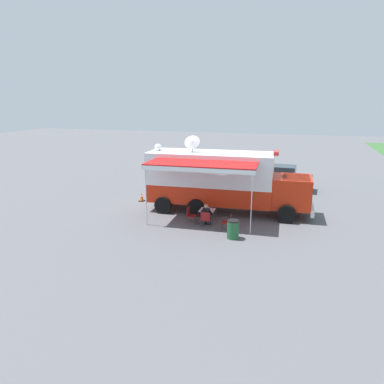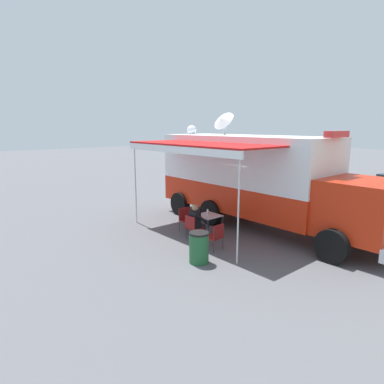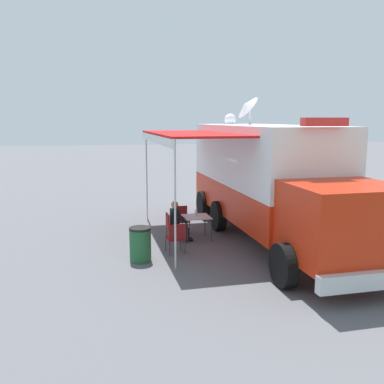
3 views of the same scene
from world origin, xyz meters
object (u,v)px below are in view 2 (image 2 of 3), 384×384
(folding_table, at_px, (208,217))
(seated_responder, at_px, (197,221))
(traffic_cone, at_px, (186,195))
(folding_chair_spare_by_truck, at_px, (216,235))
(trash_bin, at_px, (199,247))
(command_truck, at_px, (258,177))
(folding_chair_beside_table, at_px, (186,218))
(folding_chair_at_table, at_px, (193,226))
(water_bottle, at_px, (208,212))

(folding_table, height_order, seated_responder, seated_responder)
(traffic_cone, bearing_deg, folding_chair_spare_by_truck, 59.31)
(seated_responder, distance_m, trash_bin, 2.07)
(command_truck, bearing_deg, folding_chair_beside_table, -26.02)
(folding_table, height_order, folding_chair_spare_by_truck, folding_chair_spare_by_truck)
(folding_chair_at_table, xyz_separation_m, trash_bin, (1.08, 1.62, -0.06))
(folding_chair_beside_table, bearing_deg, trash_bin, 59.12)
(folding_chair_spare_by_truck, relative_size, seated_responder, 0.70)
(traffic_cone, bearing_deg, water_bottle, 59.77)
(folding_chair_at_table, distance_m, traffic_cone, 6.44)
(folding_chair_at_table, xyz_separation_m, folding_chair_beside_table, (-0.46, -0.96, 0.00))
(folding_chair_at_table, bearing_deg, folding_chair_spare_by_truck, 86.90)
(folding_table, bearing_deg, water_bottle, -69.29)
(trash_bin, relative_size, traffic_cone, 1.57)
(water_bottle, height_order, seated_responder, seated_responder)
(trash_bin, height_order, traffic_cone, trash_bin)
(water_bottle, xyz_separation_m, folding_chair_beside_table, (0.33, -0.83, -0.32))
(seated_responder, relative_size, trash_bin, 1.37)
(water_bottle, bearing_deg, seated_responder, 11.88)
(command_truck, height_order, seated_responder, command_truck)
(seated_responder, bearing_deg, command_truck, 174.26)
(folding_chair_at_table, bearing_deg, command_truck, 174.72)
(water_bottle, distance_m, folding_chair_beside_table, 0.95)
(folding_chair_at_table, xyz_separation_m, seated_responder, (-0.19, -0.01, 0.14))
(folding_chair_spare_by_truck, bearing_deg, folding_chair_beside_table, -103.51)
(folding_table, height_order, folding_chair_beside_table, folding_chair_beside_table)
(command_truck, height_order, traffic_cone, command_truck)
(folding_table, bearing_deg, seated_responder, 9.64)
(water_bottle, height_order, trash_bin, water_bottle)
(command_truck, height_order, folding_chair_beside_table, command_truck)
(water_bottle, relative_size, folding_chair_spare_by_truck, 0.26)
(folding_table, distance_m, water_bottle, 0.16)
(traffic_cone, bearing_deg, folding_chair_at_table, 54.27)
(folding_chair_spare_by_truck, distance_m, trash_bin, 1.09)
(command_truck, xyz_separation_m, trash_bin, (4.07, 1.34, -1.49))
(folding_chair_beside_table, bearing_deg, folding_table, 111.96)
(command_truck, bearing_deg, seated_responder, -5.74)
(water_bottle, relative_size, seated_responder, 0.18)
(folding_chair_spare_by_truck, bearing_deg, seated_responder, -101.76)
(trash_bin, bearing_deg, folding_chair_beside_table, -120.88)
(trash_bin, bearing_deg, folding_chair_at_table, -123.82)
(folding_chair_beside_table, height_order, traffic_cone, folding_chair_beside_table)
(folding_chair_spare_by_truck, xyz_separation_m, seated_responder, (-0.25, -1.22, 0.14))
(trash_bin, bearing_deg, folding_table, -137.50)
(folding_table, bearing_deg, traffic_cone, -120.04)
(folding_chair_at_table, xyz_separation_m, folding_chair_spare_by_truck, (0.07, 1.22, 0.00))
(folding_chair_at_table, height_order, traffic_cone, folding_chair_at_table)
(water_bottle, xyz_separation_m, trash_bin, (1.87, 1.75, -0.38))
(folding_table, height_order, traffic_cone, folding_table)
(folding_chair_beside_table, distance_m, seated_responder, 1.00)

